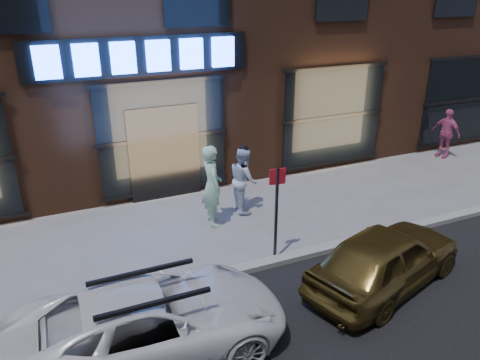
% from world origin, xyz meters
% --- Properties ---
extents(ground, '(90.00, 90.00, 0.00)m').
position_xyz_m(ground, '(0.00, 0.00, 0.00)').
color(ground, slate).
rests_on(ground, ground).
extents(curb, '(60.00, 0.25, 0.12)m').
position_xyz_m(curb, '(0.00, 0.00, 0.06)').
color(curb, gray).
rests_on(curb, ground).
extents(man_bowtie, '(0.48, 0.71, 1.90)m').
position_xyz_m(man_bowtie, '(0.59, 2.09, 0.95)').
color(man_bowtie, '#B8F2C6').
rests_on(man_bowtie, ground).
extents(man_cap, '(0.70, 0.85, 1.61)m').
position_xyz_m(man_cap, '(1.53, 2.45, 0.80)').
color(man_cap, white).
rests_on(man_cap, ground).
extents(passerby, '(0.61, 0.98, 1.56)m').
position_xyz_m(passerby, '(8.89, 3.38, 0.78)').
color(passerby, '#C9538B').
rests_on(passerby, ground).
extents(white_suv, '(4.13, 1.95, 1.14)m').
position_xyz_m(white_suv, '(-1.67, -1.40, 0.57)').
color(white_suv, white).
rests_on(white_suv, ground).
extents(gold_sedan, '(3.70, 2.36, 1.17)m').
position_xyz_m(gold_sedan, '(2.63, -1.41, 0.59)').
color(gold_sedan, brown).
rests_on(gold_sedan, ground).
extents(sign_post, '(0.32, 0.08, 1.99)m').
position_xyz_m(sign_post, '(1.21, 0.16, 1.20)').
color(sign_post, '#262628').
rests_on(sign_post, ground).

